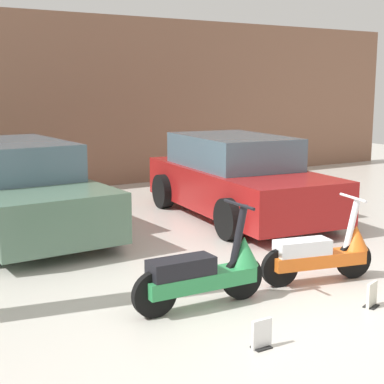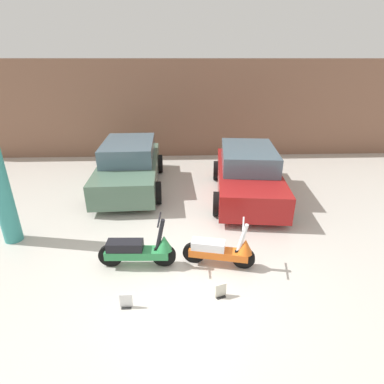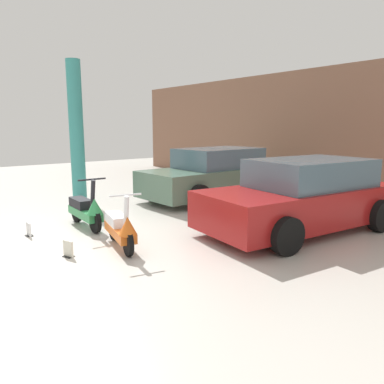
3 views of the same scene
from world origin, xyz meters
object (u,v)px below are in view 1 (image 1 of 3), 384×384
(scooter_front_right, at_px, (323,252))
(placard_near_right_scooter, at_px, (372,296))
(scooter_front_left, at_px, (206,272))
(car_rear_center, at_px, (237,178))
(placard_near_left_scooter, at_px, (262,335))
(car_rear_left, at_px, (17,190))

(scooter_front_right, height_order, placard_near_right_scooter, scooter_front_right)
(scooter_front_left, distance_m, car_rear_center, 4.27)
(scooter_front_right, distance_m, placard_near_right_scooter, 0.89)
(scooter_front_right, distance_m, placard_near_left_scooter, 1.98)
(scooter_front_right, bearing_deg, car_rear_left, 132.28)
(scooter_front_left, bearing_deg, placard_near_right_scooter, -29.96)
(car_rear_center, bearing_deg, placard_near_left_scooter, -27.11)
(scooter_front_right, distance_m, car_rear_left, 4.77)
(scooter_front_left, bearing_deg, scooter_front_right, 0.20)
(scooter_front_right, relative_size, car_rear_left, 0.33)
(car_rear_left, bearing_deg, scooter_front_right, 27.58)
(scooter_front_left, height_order, car_rear_left, car_rear_left)
(car_rear_left, bearing_deg, placard_near_right_scooter, 22.04)
(scooter_front_right, height_order, car_rear_center, car_rear_center)
(car_rear_left, distance_m, car_rear_center, 3.63)
(scooter_front_right, bearing_deg, scooter_front_left, -169.21)
(scooter_front_left, height_order, placard_near_left_scooter, scooter_front_left)
(scooter_front_left, xyz_separation_m, car_rear_left, (-0.79, 4.09, 0.30))
(car_rear_left, height_order, placard_near_right_scooter, car_rear_left)
(scooter_front_left, distance_m, placard_near_right_scooter, 1.71)
(scooter_front_right, relative_size, placard_near_right_scooter, 5.32)
(car_rear_left, relative_size, car_rear_center, 0.98)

